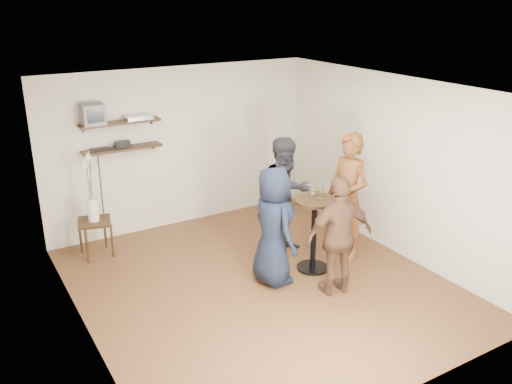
% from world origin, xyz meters
% --- Properties ---
extents(room, '(4.58, 5.08, 2.68)m').
position_xyz_m(room, '(0.00, 0.00, 1.30)').
color(room, '#4A2517').
rests_on(room, ground).
extents(shelf_upper, '(1.20, 0.25, 0.04)m').
position_xyz_m(shelf_upper, '(-1.00, 2.38, 1.85)').
color(shelf_upper, black).
rests_on(shelf_upper, room).
extents(shelf_lower, '(1.20, 0.25, 0.04)m').
position_xyz_m(shelf_lower, '(-1.00, 2.38, 1.45)').
color(shelf_lower, black).
rests_on(shelf_lower, room).
extents(crt_monitor, '(0.32, 0.30, 0.30)m').
position_xyz_m(crt_monitor, '(-1.39, 2.38, 2.02)').
color(crt_monitor, '#59595B').
rests_on(crt_monitor, shelf_upper).
extents(dvd_deck, '(0.40, 0.24, 0.06)m').
position_xyz_m(dvd_deck, '(-0.71, 2.38, 1.90)').
color(dvd_deck, silver).
rests_on(dvd_deck, shelf_upper).
extents(radio, '(0.22, 0.10, 0.10)m').
position_xyz_m(radio, '(-0.99, 2.38, 1.52)').
color(radio, black).
rests_on(radio, shelf_lower).
extents(power_strip, '(0.30, 0.05, 0.03)m').
position_xyz_m(power_strip, '(-1.32, 2.42, 1.48)').
color(power_strip, black).
rests_on(power_strip, shelf_lower).
extents(side_table, '(0.56, 0.56, 0.55)m').
position_xyz_m(side_table, '(-1.62, 1.99, 0.46)').
color(side_table, black).
rests_on(side_table, room).
extents(vase_lilies, '(0.20, 0.21, 1.08)m').
position_xyz_m(vase_lilies, '(-1.62, 1.99, 0.89)').
color(vase_lilies, silver).
rests_on(vase_lilies, side_table).
extents(drinks_table, '(0.58, 0.58, 1.05)m').
position_xyz_m(drinks_table, '(0.86, 0.00, 0.68)').
color(drinks_table, black).
rests_on(drinks_table, room).
extents(wine_glass_fl, '(0.07, 0.07, 0.21)m').
position_xyz_m(wine_glass_fl, '(0.79, -0.03, 1.19)').
color(wine_glass_fl, silver).
rests_on(wine_glass_fl, drinks_table).
extents(wine_glass_fr, '(0.07, 0.07, 0.21)m').
position_xyz_m(wine_glass_fr, '(0.92, -0.02, 1.19)').
color(wine_glass_fr, silver).
rests_on(wine_glass_fr, drinks_table).
extents(wine_glass_bl, '(0.06, 0.06, 0.19)m').
position_xyz_m(wine_glass_bl, '(0.83, 0.06, 1.18)').
color(wine_glass_bl, silver).
rests_on(wine_glass_bl, drinks_table).
extents(wine_glass_br, '(0.07, 0.07, 0.22)m').
position_xyz_m(wine_glass_br, '(0.89, 0.02, 1.20)').
color(wine_glass_br, silver).
rests_on(wine_glass_br, drinks_table).
extents(person_plaid, '(0.54, 0.74, 1.85)m').
position_xyz_m(person_plaid, '(1.52, 0.11, 0.92)').
color(person_plaid, '#A01218').
rests_on(person_plaid, room).
extents(person_dark, '(0.88, 0.70, 1.76)m').
position_xyz_m(person_dark, '(0.84, 0.67, 0.88)').
color(person_dark, black).
rests_on(person_dark, room).
extents(person_navy, '(0.52, 0.79, 1.60)m').
position_xyz_m(person_navy, '(0.19, -0.00, 0.80)').
color(person_navy, black).
rests_on(person_navy, room).
extents(person_brown, '(0.97, 0.52, 1.57)m').
position_xyz_m(person_brown, '(0.76, -0.66, 0.79)').
color(person_brown, '#4E3121').
rests_on(person_brown, room).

